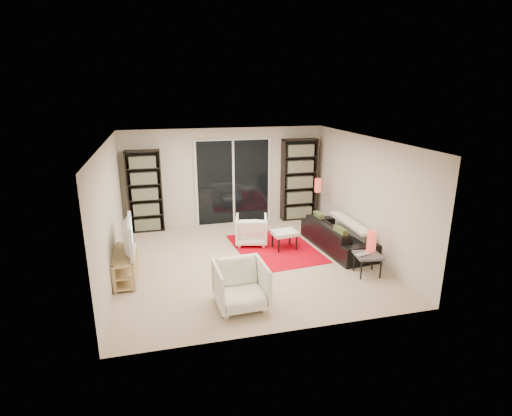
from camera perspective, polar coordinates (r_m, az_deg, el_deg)
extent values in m
plane|color=#BAA68D|center=(8.06, -1.22, -7.55)|extent=(5.00, 5.00, 0.00)
cube|color=beige|center=(10.03, -4.44, 4.50)|extent=(5.00, 0.02, 2.40)
cube|color=beige|center=(5.37, 4.67, -6.48)|extent=(5.00, 0.02, 2.40)
cube|color=beige|center=(7.53, -20.17, -0.63)|extent=(0.02, 5.00, 2.40)
cube|color=beige|center=(8.53, 15.34, 1.78)|extent=(0.02, 5.00, 2.40)
cube|color=white|center=(7.41, -1.33, 9.64)|extent=(5.00, 5.00, 0.02)
cube|color=white|center=(10.07, -3.27, 3.70)|extent=(1.92, 0.06, 2.16)
cube|color=black|center=(10.03, -3.23, 3.66)|extent=(1.80, 0.02, 2.10)
cube|color=white|center=(10.02, -3.22, 3.64)|extent=(0.05, 0.02, 2.10)
cube|color=black|center=(9.80, -15.57, 2.29)|extent=(0.80, 0.30, 1.95)
cube|color=brown|center=(9.78, -15.57, 2.26)|extent=(0.70, 0.22, 1.85)
cube|color=black|center=(10.39, 6.14, 4.04)|extent=(0.90, 0.30, 2.10)
cube|color=brown|center=(10.37, 6.17, 4.01)|extent=(0.80, 0.22, 2.00)
cube|color=tan|center=(7.53, -18.25, -6.27)|extent=(0.37, 1.15, 0.04)
cube|color=tan|center=(7.62, -18.09, -7.86)|extent=(0.37, 1.15, 0.03)
cube|color=tan|center=(7.70, -17.96, -9.15)|extent=(0.37, 1.15, 0.04)
cube|color=tan|center=(7.15, -19.58, -9.67)|extent=(0.05, 0.05, 0.50)
cube|color=tan|center=(8.12, -18.95, -6.39)|extent=(0.05, 0.05, 0.50)
cube|color=tan|center=(7.12, -17.10, -9.54)|extent=(0.05, 0.05, 0.50)
cube|color=tan|center=(8.10, -16.78, -6.26)|extent=(0.05, 0.05, 0.50)
imported|color=black|center=(7.41, -18.32, -3.92)|extent=(0.20, 1.08, 0.62)
cube|color=red|center=(8.65, 2.73, -5.77)|extent=(1.80, 2.31, 0.01)
imported|color=black|center=(8.73, 11.59, -3.89)|extent=(0.97, 2.07, 0.58)
imported|color=white|center=(8.82, -0.66, -3.13)|extent=(0.83, 0.84, 0.64)
imported|color=white|center=(6.34, -2.18, -10.97)|extent=(0.81, 0.84, 0.73)
cube|color=white|center=(8.53, 4.11, -3.58)|extent=(0.56, 0.48, 0.08)
cylinder|color=black|center=(8.38, 3.28, -5.41)|extent=(0.04, 0.04, 0.32)
cylinder|color=black|center=(8.67, 2.37, -4.63)|extent=(0.04, 0.04, 0.32)
cylinder|color=black|center=(8.54, 5.81, -5.02)|extent=(0.04, 0.04, 0.32)
cylinder|color=black|center=(8.83, 4.84, -4.27)|extent=(0.04, 0.04, 0.32)
cube|color=#47464B|center=(7.63, 15.70, -6.53)|extent=(0.51, 0.51, 0.04)
cylinder|color=black|center=(7.49, 14.81, -8.51)|extent=(0.03, 0.03, 0.38)
cylinder|color=black|center=(7.80, 13.84, -7.40)|extent=(0.03, 0.03, 0.38)
cylinder|color=black|center=(7.63, 17.38, -8.26)|extent=(0.03, 0.03, 0.38)
cylinder|color=black|center=(7.93, 16.32, -7.19)|extent=(0.03, 0.03, 0.38)
imported|color=silver|center=(7.54, 15.22, -6.52)|extent=(0.34, 0.27, 0.02)
cylinder|color=red|center=(7.74, 16.17, -4.54)|extent=(0.17, 0.17, 0.39)
cylinder|color=black|center=(10.11, 8.59, -2.52)|extent=(0.18, 0.18, 0.03)
cylinder|color=black|center=(9.97, 8.70, -0.11)|extent=(0.03, 0.03, 0.92)
cylinder|color=red|center=(9.82, 8.85, 3.22)|extent=(0.17, 0.17, 0.33)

